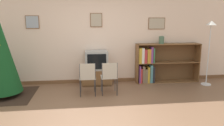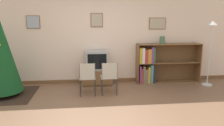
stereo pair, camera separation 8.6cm
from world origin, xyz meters
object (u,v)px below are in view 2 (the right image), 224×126
Objects in this scene: tv_console at (97,77)px; standing_lamp at (211,36)px; bookshelf at (156,64)px; vase at (162,40)px; folding_chair_right at (109,76)px; christmas_tree at (0,51)px; television at (97,60)px; folding_chair_left at (87,77)px.

tv_console is 0.47× the size of standing_lamp.
vase reaches higher than bookshelf.
standing_lamp is (1.36, -0.44, 0.83)m from bookshelf.
folding_chair_right is 0.45× the size of standing_lamp.
vase is at bearing 1.62° from tv_console.
christmas_tree is 2.57m from tv_console.
bookshelf is 1.66m from standing_lamp.
christmas_tree reaches higher than standing_lamp.
christmas_tree reaches higher than tv_console.
christmas_tree is at bearing -170.57° from vase.
standing_lamp is at bearing -7.03° from television.
tv_console is 0.45× the size of bookshelf.
folding_chair_right is at bearing 0.00° from folding_chair_left.
christmas_tree reaches higher than vase.
bookshelf is (2.00, 0.92, 0.08)m from folding_chair_left.
folding_chair_left is at bearing -107.01° from tv_console.
christmas_tree is 2.16m from folding_chair_left.
bookshelf is 1.04× the size of standing_lamp.
christmas_tree is 2.72× the size of folding_chair_left.
standing_lamp is (3.10, -0.39, 1.16)m from tv_console.
folding_chair_right is (0.27, -0.87, -0.24)m from television.
television is at bearing 15.48° from christmas_tree.
standing_lamp reaches higher than folding_chair_left.
standing_lamp reaches higher than tv_console.
folding_chair_left is at bearing -156.78° from vase.
vase is at bearing 1.70° from television.
christmas_tree is at bearing 173.79° from folding_chair_left.
television is (2.32, 0.64, -0.40)m from christmas_tree.
tv_console is at bearing 15.54° from christmas_tree.
bookshelf is at bearing 9.74° from christmas_tree.
christmas_tree is at bearing -170.26° from bookshelf.
folding_chair_right is at bearing -72.99° from tv_console.
folding_chair_left is at bearing -6.21° from christmas_tree.
bookshelf is at bearing 24.65° from folding_chair_left.
tv_console is 1.35× the size of television.
vase is (1.88, 0.06, 0.54)m from television.
tv_console is 0.94m from folding_chair_left.
folding_chair_left is at bearing -155.35° from bookshelf.
television reaches higher than tv_console.
standing_lamp is at bearing 8.16° from folding_chair_left.
bookshelf is at bearing 1.78° from television.
folding_chair_left is at bearing -107.06° from television.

